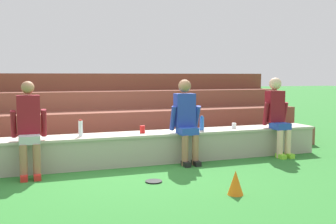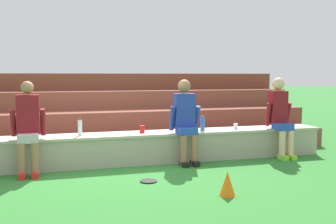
% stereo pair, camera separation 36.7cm
% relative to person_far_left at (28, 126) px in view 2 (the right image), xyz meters
% --- Properties ---
extents(ground_plane, '(80.00, 80.00, 0.00)m').
position_rel_person_far_left_xyz_m(ground_plane, '(1.35, 0.01, -0.74)').
color(ground_plane, '#2D752D').
extents(stone_seating_wall, '(7.66, 0.59, 0.52)m').
position_rel_person_far_left_xyz_m(stone_seating_wall, '(1.35, 0.29, -0.47)').
color(stone_seating_wall, '#A8A08E').
rests_on(stone_seating_wall, ground).
extents(brick_bleachers, '(8.94, 2.83, 1.54)m').
position_rel_person_far_left_xyz_m(brick_bleachers, '(1.35, 2.48, -0.17)').
color(brick_bleachers, brown).
rests_on(brick_bleachers, ground).
extents(person_far_left, '(0.51, 0.56, 1.41)m').
position_rel_person_far_left_xyz_m(person_far_left, '(0.00, 0.00, 0.00)').
color(person_far_left, '#996B4C').
rests_on(person_far_left, ground).
extents(person_left_of_center, '(0.52, 0.51, 1.43)m').
position_rel_person_far_left_xyz_m(person_left_of_center, '(2.51, -0.00, 0.02)').
color(person_left_of_center, '#996B4C').
rests_on(person_left_of_center, ground).
extents(person_center, '(0.49, 0.57, 1.45)m').
position_rel_person_far_left_xyz_m(person_center, '(4.36, 0.03, 0.04)').
color(person_center, beige).
rests_on(person_center, ground).
extents(water_bottle_mid_left, '(0.07, 0.07, 0.27)m').
position_rel_person_far_left_xyz_m(water_bottle_mid_left, '(0.79, 0.28, -0.10)').
color(water_bottle_mid_left, silver).
rests_on(water_bottle_mid_left, stone_seating_wall).
extents(water_bottle_center_gap, '(0.08, 0.08, 0.26)m').
position_rel_person_far_left_xyz_m(water_bottle_center_gap, '(2.93, 0.26, -0.10)').
color(water_bottle_center_gap, blue).
rests_on(water_bottle_center_gap, stone_seating_wall).
extents(plastic_cup_middle, '(0.09, 0.09, 0.13)m').
position_rel_person_far_left_xyz_m(plastic_cup_middle, '(1.82, 0.28, -0.16)').
color(plastic_cup_middle, red).
rests_on(plastic_cup_middle, stone_seating_wall).
extents(plastic_cup_left_end, '(0.08, 0.08, 0.10)m').
position_rel_person_far_left_xyz_m(plastic_cup_left_end, '(3.59, 0.27, -0.18)').
color(plastic_cup_left_end, white).
rests_on(plastic_cup_left_end, stone_seating_wall).
extents(frisbee, '(0.24, 0.24, 0.02)m').
position_rel_person_far_left_xyz_m(frisbee, '(1.63, -0.96, -0.73)').
color(frisbee, black).
rests_on(frisbee, ground).
extents(sports_cone, '(0.20, 0.20, 0.31)m').
position_rel_person_far_left_xyz_m(sports_cone, '(2.41, -1.88, -0.59)').
color(sports_cone, orange).
rests_on(sports_cone, ground).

